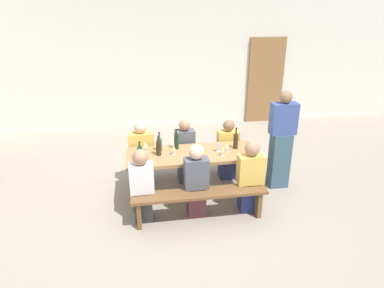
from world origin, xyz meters
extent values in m
plane|color=gray|center=(0.00, 0.00, 0.00)|extent=(24.00, 24.00, 0.00)
cube|color=silver|center=(0.00, 3.52, 1.60)|extent=(14.00, 0.20, 3.20)
cube|color=olive|center=(2.41, 3.38, 1.05)|extent=(0.90, 0.06, 2.10)
cube|color=#9E7247|center=(0.00, 0.00, 0.72)|extent=(2.01, 0.74, 0.05)
cylinder|color=#9E7247|center=(-0.92, -0.31, 0.35)|extent=(0.07, 0.07, 0.70)
cylinder|color=#9E7247|center=(0.92, -0.31, 0.35)|extent=(0.07, 0.07, 0.70)
cylinder|color=#9E7247|center=(-0.92, 0.31, 0.35)|extent=(0.07, 0.07, 0.70)
cylinder|color=#9E7247|center=(0.92, 0.31, 0.35)|extent=(0.07, 0.07, 0.70)
cube|color=brown|center=(0.00, -0.67, 0.43)|extent=(1.91, 0.30, 0.04)
cube|color=brown|center=(-0.85, -0.67, 0.21)|extent=(0.06, 0.24, 0.41)
cube|color=brown|center=(0.85, -0.67, 0.21)|extent=(0.06, 0.24, 0.41)
cube|color=brown|center=(0.00, 0.67, 0.43)|extent=(1.91, 0.30, 0.04)
cube|color=brown|center=(-0.85, 0.67, 0.21)|extent=(0.06, 0.24, 0.41)
cube|color=brown|center=(0.85, 0.67, 0.21)|extent=(0.06, 0.24, 0.41)
cylinder|color=#143319|center=(-0.21, 0.21, 0.87)|extent=(0.07, 0.07, 0.24)
cylinder|color=#143319|center=(-0.21, 0.21, 1.03)|extent=(0.02, 0.02, 0.08)
cylinder|color=black|center=(-0.21, 0.21, 1.07)|extent=(0.03, 0.03, 0.01)
cylinder|color=#234C2D|center=(-0.48, 0.17, 0.85)|extent=(0.07, 0.07, 0.20)
cylinder|color=#234C2D|center=(-0.48, 0.17, 1.00)|extent=(0.03, 0.03, 0.09)
cylinder|color=black|center=(-0.48, 0.17, 1.05)|extent=(0.03, 0.03, 0.01)
cylinder|color=#332814|center=(0.71, 0.07, 0.87)|extent=(0.08, 0.08, 0.24)
cylinder|color=#332814|center=(0.71, 0.07, 1.03)|extent=(0.03, 0.03, 0.10)
cylinder|color=black|center=(0.71, 0.07, 1.09)|extent=(0.03, 0.03, 0.01)
cylinder|color=#332814|center=(-0.51, 0.01, 0.86)|extent=(0.08, 0.08, 0.22)
cylinder|color=#332814|center=(-0.51, 0.01, 1.01)|extent=(0.03, 0.03, 0.07)
cylinder|color=black|center=(-0.51, 0.01, 1.05)|extent=(0.03, 0.03, 0.01)
cylinder|color=#194723|center=(-0.79, -0.22, 0.87)|extent=(0.08, 0.08, 0.24)
cylinder|color=#194723|center=(-0.79, -0.22, 1.03)|extent=(0.03, 0.03, 0.08)
cylinder|color=black|center=(-0.79, -0.22, 1.08)|extent=(0.03, 0.03, 0.01)
cylinder|color=silver|center=(0.44, -0.18, 0.75)|extent=(0.06, 0.06, 0.01)
cylinder|color=silver|center=(0.44, -0.18, 0.79)|extent=(0.01, 0.01, 0.07)
cone|color=beige|center=(0.44, -0.18, 0.87)|extent=(0.07, 0.07, 0.08)
cylinder|color=silver|center=(0.40, -0.01, 0.75)|extent=(0.06, 0.06, 0.01)
cylinder|color=silver|center=(0.40, -0.01, 0.80)|extent=(0.01, 0.01, 0.08)
cone|color=#D18C93|center=(0.40, -0.01, 0.88)|extent=(0.08, 0.08, 0.07)
cylinder|color=silver|center=(0.54, -0.04, 0.75)|extent=(0.06, 0.06, 0.01)
cylinder|color=silver|center=(0.54, -0.04, 0.79)|extent=(0.01, 0.01, 0.07)
cone|color=beige|center=(0.54, -0.04, 0.87)|extent=(0.08, 0.08, 0.08)
cylinder|color=silver|center=(-0.28, -0.01, 0.75)|extent=(0.06, 0.06, 0.01)
cylinder|color=silver|center=(-0.28, -0.01, 0.79)|extent=(0.01, 0.01, 0.07)
cone|color=beige|center=(-0.28, -0.01, 0.87)|extent=(0.07, 0.07, 0.08)
cylinder|color=silver|center=(-0.70, 0.16, 0.75)|extent=(0.06, 0.06, 0.01)
cylinder|color=silver|center=(-0.70, 0.16, 0.80)|extent=(0.01, 0.01, 0.08)
cone|color=beige|center=(-0.70, 0.16, 0.88)|extent=(0.08, 0.08, 0.08)
cube|color=#3F4447|center=(-0.79, -0.52, 0.23)|extent=(0.25, 0.24, 0.45)
cube|color=silver|center=(-0.79, -0.52, 0.66)|extent=(0.33, 0.20, 0.42)
sphere|color=#A87A5B|center=(-0.79, -0.52, 0.98)|extent=(0.22, 0.22, 0.22)
cube|color=#572D34|center=(-0.02, -0.52, 0.23)|extent=(0.25, 0.24, 0.45)
cube|color=#4C515B|center=(-0.02, -0.52, 0.67)|extent=(0.34, 0.20, 0.45)
sphere|color=beige|center=(-0.02, -0.52, 1.00)|extent=(0.21, 0.21, 0.21)
cube|color=navy|center=(0.77, -0.52, 0.23)|extent=(0.29, 0.24, 0.45)
cube|color=gold|center=(0.77, -0.52, 0.67)|extent=(0.38, 0.20, 0.44)
sphere|color=#A87A5B|center=(0.77, -0.52, 1.00)|extent=(0.22, 0.22, 0.22)
cube|color=#47514E|center=(-0.76, 0.52, 0.23)|extent=(0.31, 0.24, 0.45)
cube|color=gold|center=(-0.76, 0.52, 0.69)|extent=(0.42, 0.20, 0.48)
sphere|color=beige|center=(-0.76, 0.52, 1.03)|extent=(0.21, 0.21, 0.21)
cube|color=#4E4A64|center=(-0.04, 0.52, 0.23)|extent=(0.25, 0.24, 0.45)
cube|color=#4C515B|center=(-0.04, 0.52, 0.69)|extent=(0.33, 0.20, 0.48)
sphere|color=#A87A5B|center=(-0.04, 0.52, 1.02)|extent=(0.19, 0.19, 0.19)
cube|color=navy|center=(0.71, 0.52, 0.23)|extent=(0.27, 0.24, 0.45)
cube|color=gold|center=(0.71, 0.52, 0.66)|extent=(0.36, 0.20, 0.42)
sphere|color=#846047|center=(0.71, 0.52, 0.97)|extent=(0.20, 0.20, 0.20)
cube|color=#365467|center=(1.48, 0.10, 0.47)|extent=(0.31, 0.24, 0.94)
cube|color=#384C8C|center=(1.48, 0.10, 1.19)|extent=(0.41, 0.20, 0.51)
sphere|color=#846047|center=(1.48, 0.10, 1.54)|extent=(0.20, 0.20, 0.20)
camera|label=1|loc=(-0.78, -4.77, 2.93)|focal=32.36mm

